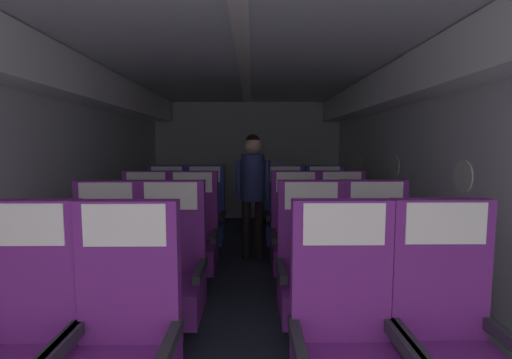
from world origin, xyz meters
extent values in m
cube|color=#2D3342|center=(0.00, 3.42, -0.01)|extent=(3.80, 7.24, 0.02)
cube|color=silver|center=(-1.80, 3.42, 1.13)|extent=(0.08, 6.84, 2.26)
cube|color=silver|center=(1.80, 3.42, 1.13)|extent=(0.08, 6.84, 2.26)
cube|color=silver|center=(0.00, 3.42, 2.26)|extent=(3.68, 6.84, 0.06)
cube|color=#B6BBBB|center=(0.00, 6.86, 1.13)|extent=(3.68, 0.06, 2.26)
cube|color=white|center=(-1.59, 3.42, 2.04)|extent=(0.33, 6.56, 0.36)
cube|color=white|center=(1.59, 3.42, 2.04)|extent=(0.33, 6.56, 0.36)
cube|color=white|center=(0.00, 3.42, 2.22)|extent=(0.12, 6.15, 0.02)
cylinder|color=white|center=(1.75, 2.73, 1.18)|extent=(0.01, 0.26, 0.26)
cylinder|color=white|center=(1.75, 4.10, 1.18)|extent=(0.01, 0.26, 0.26)
cylinder|color=white|center=(1.75, 5.47, 1.18)|extent=(0.01, 0.26, 0.26)
cube|color=#6B237A|center=(-0.99, 1.62, 0.82)|extent=(0.48, 0.09, 0.70)
cube|color=#28282D|center=(-0.76, 1.41, 0.56)|extent=(0.05, 0.42, 0.06)
cube|color=silver|center=(-0.99, 1.57, 1.06)|extent=(0.38, 0.01, 0.20)
cube|color=#6B237A|center=(-0.52, 1.60, 0.82)|extent=(0.48, 0.09, 0.70)
cube|color=#28282D|center=(-0.28, 1.40, 0.56)|extent=(0.05, 0.42, 0.06)
cube|color=#28282D|center=(-0.75, 1.40, 0.56)|extent=(0.05, 0.42, 0.06)
cube|color=silver|center=(-0.52, 1.55, 1.06)|extent=(0.38, 0.01, 0.20)
cube|color=#6B237A|center=(1.00, 1.62, 0.82)|extent=(0.48, 0.09, 0.70)
cube|color=#28282D|center=(1.23, 1.42, 0.56)|extent=(0.05, 0.42, 0.06)
cube|color=#28282D|center=(0.77, 1.42, 0.56)|extent=(0.05, 0.42, 0.06)
cube|color=silver|center=(1.00, 1.57, 1.06)|extent=(0.38, 0.01, 0.20)
cube|color=#6B237A|center=(0.51, 1.61, 0.82)|extent=(0.48, 0.09, 0.70)
cube|color=#28282D|center=(0.74, 1.41, 0.56)|extent=(0.05, 0.42, 0.06)
cube|color=#28282D|center=(0.28, 1.41, 0.56)|extent=(0.05, 0.42, 0.06)
cube|color=silver|center=(0.51, 1.56, 1.06)|extent=(0.38, 0.01, 0.20)
cube|color=#38383D|center=(-0.98, 2.35, 0.12)|extent=(0.17, 0.18, 0.23)
cube|color=#6B237A|center=(-0.98, 2.35, 0.35)|extent=(0.48, 0.50, 0.23)
cube|color=#6B237A|center=(-0.98, 2.55, 0.82)|extent=(0.48, 0.09, 0.70)
cube|color=#28282D|center=(-0.75, 2.35, 0.56)|extent=(0.05, 0.42, 0.06)
cube|color=#28282D|center=(-1.21, 2.35, 0.56)|extent=(0.05, 0.42, 0.06)
cube|color=silver|center=(-0.98, 2.50, 1.06)|extent=(0.38, 0.01, 0.20)
cube|color=#38383D|center=(-0.51, 2.35, 0.12)|extent=(0.17, 0.18, 0.23)
cube|color=#6B237A|center=(-0.51, 2.35, 0.35)|extent=(0.48, 0.50, 0.23)
cube|color=#6B237A|center=(-0.51, 2.56, 0.82)|extent=(0.48, 0.09, 0.70)
cube|color=#28282D|center=(-0.28, 2.35, 0.56)|extent=(0.05, 0.42, 0.06)
cube|color=#28282D|center=(-0.74, 2.35, 0.56)|extent=(0.05, 0.42, 0.06)
cube|color=silver|center=(-0.51, 2.51, 1.06)|extent=(0.38, 0.01, 0.20)
cube|color=#38383D|center=(1.00, 2.36, 0.12)|extent=(0.17, 0.18, 0.23)
cube|color=#6B237A|center=(1.00, 2.36, 0.35)|extent=(0.48, 0.50, 0.23)
cube|color=#6B237A|center=(1.00, 2.57, 0.82)|extent=(0.48, 0.09, 0.70)
cube|color=#28282D|center=(1.23, 2.36, 0.56)|extent=(0.05, 0.42, 0.06)
cube|color=#28282D|center=(0.77, 2.36, 0.56)|extent=(0.05, 0.42, 0.06)
cube|color=silver|center=(1.00, 2.52, 1.06)|extent=(0.38, 0.01, 0.20)
cube|color=#38383D|center=(0.51, 2.35, 0.12)|extent=(0.17, 0.18, 0.23)
cube|color=#6B237A|center=(0.51, 2.35, 0.35)|extent=(0.48, 0.50, 0.23)
cube|color=#6B237A|center=(0.51, 2.55, 0.82)|extent=(0.48, 0.09, 0.70)
cube|color=#28282D|center=(0.74, 2.35, 0.56)|extent=(0.05, 0.42, 0.06)
cube|color=#28282D|center=(0.28, 2.35, 0.56)|extent=(0.05, 0.42, 0.06)
cube|color=silver|center=(0.51, 2.51, 1.06)|extent=(0.38, 0.01, 0.20)
cube|color=#38383D|center=(-0.98, 3.33, 0.12)|extent=(0.17, 0.18, 0.23)
cube|color=#6B237A|center=(-0.98, 3.33, 0.35)|extent=(0.48, 0.50, 0.23)
cube|color=#6B237A|center=(-0.98, 3.54, 0.82)|extent=(0.48, 0.09, 0.70)
cube|color=#28282D|center=(-0.75, 3.33, 0.56)|extent=(0.05, 0.42, 0.06)
cube|color=#28282D|center=(-1.21, 3.33, 0.56)|extent=(0.05, 0.42, 0.06)
cube|color=silver|center=(-0.98, 3.49, 1.06)|extent=(0.38, 0.01, 0.20)
cube|color=#38383D|center=(-0.51, 3.30, 0.12)|extent=(0.17, 0.18, 0.23)
cube|color=#6B237A|center=(-0.51, 3.30, 0.35)|extent=(0.48, 0.50, 0.23)
cube|color=#6B237A|center=(-0.51, 3.51, 0.82)|extent=(0.48, 0.09, 0.70)
cube|color=#28282D|center=(-0.28, 3.30, 0.56)|extent=(0.05, 0.42, 0.06)
cube|color=#28282D|center=(-0.74, 3.30, 0.56)|extent=(0.05, 0.42, 0.06)
cube|color=silver|center=(-0.51, 3.46, 1.06)|extent=(0.38, 0.01, 0.20)
cube|color=#38383D|center=(0.98, 3.33, 0.12)|extent=(0.17, 0.18, 0.23)
cube|color=#6B237A|center=(0.98, 3.33, 0.35)|extent=(0.48, 0.50, 0.23)
cube|color=#6B237A|center=(0.98, 3.53, 0.82)|extent=(0.48, 0.09, 0.70)
cube|color=#28282D|center=(1.21, 3.33, 0.56)|extent=(0.05, 0.42, 0.06)
cube|color=#28282D|center=(0.75, 3.33, 0.56)|extent=(0.05, 0.42, 0.06)
cube|color=silver|center=(0.98, 3.49, 1.06)|extent=(0.38, 0.01, 0.20)
cube|color=#38383D|center=(0.51, 3.31, 0.12)|extent=(0.17, 0.18, 0.23)
cube|color=#6B237A|center=(0.51, 3.31, 0.35)|extent=(0.48, 0.50, 0.23)
cube|color=#6B237A|center=(0.51, 3.52, 0.82)|extent=(0.48, 0.09, 0.70)
cube|color=#28282D|center=(0.74, 3.31, 0.56)|extent=(0.05, 0.42, 0.06)
cube|color=#28282D|center=(0.28, 3.31, 0.56)|extent=(0.05, 0.42, 0.06)
cube|color=silver|center=(0.51, 3.47, 1.06)|extent=(0.38, 0.01, 0.20)
cube|color=#38383D|center=(-0.99, 4.27, 0.12)|extent=(0.17, 0.18, 0.23)
cube|color=navy|center=(-0.99, 4.27, 0.35)|extent=(0.48, 0.50, 0.23)
cube|color=navy|center=(-0.99, 4.48, 0.82)|extent=(0.48, 0.09, 0.70)
cube|color=#28282D|center=(-0.76, 4.27, 0.56)|extent=(0.05, 0.42, 0.06)
cube|color=#28282D|center=(-1.22, 4.27, 0.56)|extent=(0.05, 0.42, 0.06)
cube|color=silver|center=(-0.99, 4.43, 1.06)|extent=(0.38, 0.01, 0.20)
cube|color=#38383D|center=(-0.52, 4.28, 0.12)|extent=(0.17, 0.18, 0.23)
cube|color=navy|center=(-0.52, 4.28, 0.35)|extent=(0.48, 0.50, 0.23)
cube|color=navy|center=(-0.52, 4.48, 0.82)|extent=(0.48, 0.09, 0.70)
cube|color=#28282D|center=(-0.29, 4.28, 0.56)|extent=(0.05, 0.42, 0.06)
cube|color=#28282D|center=(-0.75, 4.28, 0.56)|extent=(0.05, 0.42, 0.06)
cube|color=silver|center=(-0.52, 4.43, 1.06)|extent=(0.38, 0.01, 0.20)
cube|color=#38383D|center=(1.00, 4.26, 0.12)|extent=(0.17, 0.18, 0.23)
cube|color=navy|center=(1.00, 4.26, 0.35)|extent=(0.48, 0.50, 0.23)
cube|color=navy|center=(1.00, 4.47, 0.82)|extent=(0.48, 0.09, 0.70)
cube|color=#28282D|center=(1.23, 4.26, 0.56)|extent=(0.05, 0.42, 0.06)
cube|color=#28282D|center=(0.77, 4.26, 0.56)|extent=(0.05, 0.42, 0.06)
cube|color=silver|center=(1.00, 4.42, 1.06)|extent=(0.38, 0.01, 0.20)
cube|color=#38383D|center=(0.50, 4.27, 0.12)|extent=(0.17, 0.18, 0.23)
cube|color=navy|center=(0.50, 4.27, 0.35)|extent=(0.48, 0.50, 0.23)
cube|color=navy|center=(0.50, 4.48, 0.82)|extent=(0.48, 0.09, 0.70)
cube|color=#28282D|center=(0.73, 4.27, 0.56)|extent=(0.05, 0.42, 0.06)
cube|color=#28282D|center=(0.27, 4.27, 0.56)|extent=(0.05, 0.42, 0.06)
cube|color=silver|center=(0.50, 4.43, 1.06)|extent=(0.38, 0.01, 0.20)
cylinder|color=black|center=(0.01, 4.35, 0.37)|extent=(0.11, 0.11, 0.74)
cylinder|color=black|center=(0.17, 4.35, 0.37)|extent=(0.11, 0.11, 0.74)
cylinder|color=navy|center=(0.09, 4.35, 1.02)|extent=(0.28, 0.28, 0.58)
cylinder|color=navy|center=(-0.09, 4.35, 1.00)|extent=(0.07, 0.07, 0.49)
cylinder|color=navy|center=(0.27, 4.35, 1.00)|extent=(0.07, 0.07, 0.49)
sphere|color=tan|center=(0.09, 4.35, 1.43)|extent=(0.21, 0.21, 0.21)
sphere|color=black|center=(0.09, 4.35, 1.47)|extent=(0.18, 0.18, 0.18)
camera|label=1|loc=(0.07, -0.09, 1.43)|focal=25.23mm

